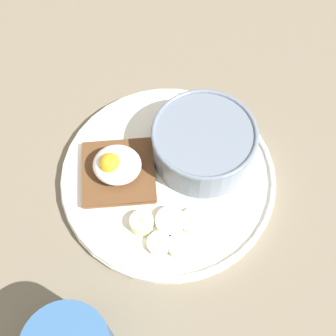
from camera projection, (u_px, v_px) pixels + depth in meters
The scene contains 10 objects.
ground_plane at pixel (168, 183), 60.36cm from camera, with size 120.00×120.00×2.00cm, color #716756.
plate at pixel (168, 176), 58.78cm from camera, with size 26.97×26.97×1.60cm.
oatmeal_bowl at pixel (204, 143), 57.67cm from camera, with size 12.96×12.96×5.32cm.
toast_slice at pixel (119, 172), 58.13cm from camera, with size 10.57×10.57×1.08cm.
poached_egg at pixel (116, 165), 56.29cm from camera, with size 5.93×5.46×3.71cm.
banana_slice_front at pixel (180, 246), 53.62cm from camera, with size 4.17×4.17×1.21cm.
banana_slice_left at pixel (193, 221), 55.12cm from camera, with size 4.28×4.27×1.17cm.
banana_slice_back at pixel (170, 221), 55.02cm from camera, with size 5.03×5.05×1.42cm.
banana_slice_right at pixel (142, 223), 54.81cm from camera, with size 3.30×3.41×1.62cm.
banana_slice_inner at pixel (157, 243), 53.77cm from camera, with size 3.87×3.82×1.39cm.
Camera 1 is at (2.94, -26.86, 55.00)cm, focal length 50.00 mm.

